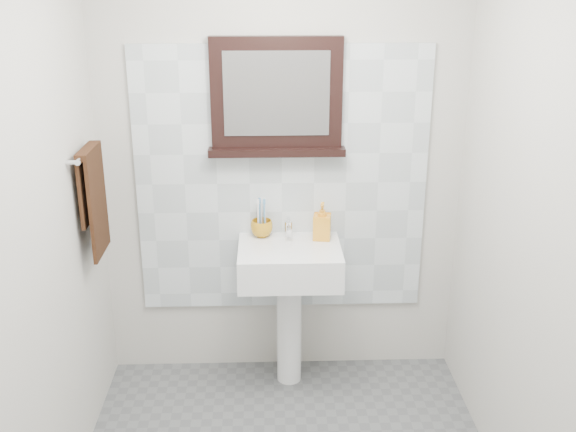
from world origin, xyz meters
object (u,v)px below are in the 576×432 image
at_px(toothbrush_cup, 262,228).
at_px(framed_mirror, 277,99).
at_px(soap_dispenser, 322,221).
at_px(hand_towel, 93,193).
at_px(pedestal_sink, 289,277).

height_order(toothbrush_cup, framed_mirror, framed_mirror).
xyz_separation_m(soap_dispenser, hand_towel, (-1.16, -0.25, 0.25)).
relative_size(pedestal_sink, hand_towel, 1.75).
bearing_deg(hand_towel, framed_mirror, 20.14).
relative_size(pedestal_sink, framed_mirror, 1.32).
xyz_separation_m(framed_mirror, hand_towel, (-0.91, -0.34, -0.40)).
bearing_deg(soap_dispenser, pedestal_sink, -141.94).
xyz_separation_m(pedestal_sink, soap_dispenser, (0.18, 0.10, 0.29)).
distance_m(pedestal_sink, framed_mirror, 0.96).
height_order(toothbrush_cup, soap_dispenser, soap_dispenser).
bearing_deg(soap_dispenser, hand_towel, -158.57).
distance_m(toothbrush_cup, hand_towel, 0.93).
xyz_separation_m(toothbrush_cup, soap_dispenser, (0.33, -0.05, 0.06)).
distance_m(pedestal_sink, toothbrush_cup, 0.31).
height_order(pedestal_sink, toothbrush_cup, pedestal_sink).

